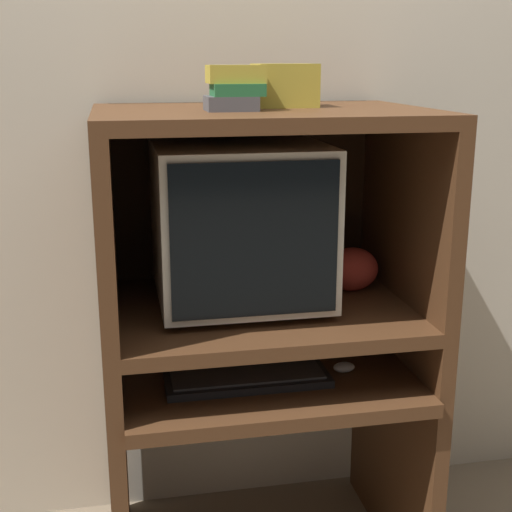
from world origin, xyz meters
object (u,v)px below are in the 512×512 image
at_px(crt_monitor, 239,221).
at_px(keyboard, 247,378).
at_px(book_stack, 235,88).
at_px(mouse, 344,367).
at_px(storage_box, 284,85).
at_px(snack_bag, 352,269).

height_order(crt_monitor, keyboard, crt_monitor).
bearing_deg(book_stack, mouse, -8.34).
height_order(book_stack, storage_box, storage_box).
distance_m(snack_bag, book_stack, 0.63).
xyz_separation_m(crt_monitor, mouse, (0.26, -0.14, -0.38)).
distance_m(book_stack, storage_box, 0.19).
distance_m(mouse, book_stack, 0.78).
relative_size(keyboard, snack_bag, 2.80).
height_order(snack_bag, book_stack, book_stack).
relative_size(snack_bag, book_stack, 1.07).
bearing_deg(crt_monitor, book_stack, -104.28).
xyz_separation_m(crt_monitor, keyboard, (-0.01, -0.15, -0.38)).
height_order(crt_monitor, snack_bag, crt_monitor).
bearing_deg(crt_monitor, snack_bag, 5.10).
bearing_deg(snack_bag, crt_monitor, -174.90).
relative_size(keyboard, book_stack, 3.00).
bearing_deg(book_stack, keyboard, -72.48).
relative_size(crt_monitor, snack_bag, 3.07).
bearing_deg(mouse, crt_monitor, 151.77).
bearing_deg(book_stack, storage_box, 38.60).
bearing_deg(snack_bag, book_stack, -160.32).
xyz_separation_m(crt_monitor, storage_box, (0.13, 0.02, 0.35)).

